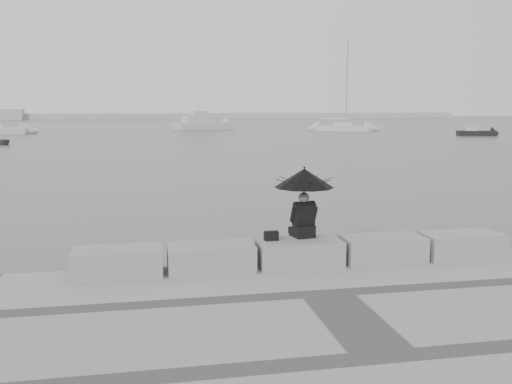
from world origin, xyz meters
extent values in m
plane|color=#4E5154|center=(0.00, 0.00, 0.00)|extent=(360.00, 360.00, 0.00)
cube|color=gray|center=(-3.40, -0.45, 0.75)|extent=(1.60, 0.80, 0.50)
cube|color=gray|center=(-1.70, -0.45, 0.75)|extent=(1.60, 0.80, 0.50)
cube|color=gray|center=(0.00, -0.45, 0.75)|extent=(1.60, 0.80, 0.50)
cube|color=gray|center=(1.70, -0.45, 0.75)|extent=(1.60, 0.80, 0.50)
cube|color=gray|center=(3.40, -0.45, 0.75)|extent=(1.60, 0.80, 0.50)
sphere|color=#726056|center=(0.16, -0.17, 1.78)|extent=(0.21, 0.21, 0.21)
cylinder|color=black|center=(0.16, -0.18, 1.85)|extent=(0.02, 0.02, 1.00)
cone|color=black|center=(0.16, -0.18, 2.17)|extent=(1.16, 1.16, 0.37)
sphere|color=black|center=(0.16, -0.18, 2.37)|extent=(0.04, 0.04, 0.04)
cube|color=black|center=(-0.53, -0.34, 1.09)|extent=(0.27, 0.15, 0.17)
cube|color=#ACAFB2|center=(0.00, 155.00, 0.80)|extent=(180.00, 6.00, 1.60)
cube|color=#BEBEC0|center=(25.09, 68.21, 0.35)|extent=(7.95, 4.60, 0.90)
cube|color=#BEBEC0|center=(25.09, 68.21, 0.95)|extent=(3.01, 2.33, 0.50)
cylinder|color=gray|center=(25.09, 68.21, 6.80)|extent=(0.16, 0.16, 12.00)
cylinder|color=gray|center=(25.09, 68.21, 1.60)|extent=(4.09, 1.40, 0.10)
cube|color=#BEBEC0|center=(6.04, 77.74, 0.50)|extent=(9.84, 6.39, 1.20)
cube|color=#BEBEC0|center=(6.04, 77.74, 1.60)|extent=(5.24, 3.93, 1.20)
cube|color=#BEBEC0|center=(6.04, 77.74, 2.50)|extent=(2.82, 2.42, 0.60)
cylinder|color=gray|center=(6.04, 77.74, 3.60)|extent=(0.08, 0.08, 1.60)
cube|color=black|center=(36.65, 52.52, 0.25)|extent=(4.74, 2.85, 0.70)
cube|color=#BEBEC0|center=(36.65, 52.52, 0.75)|extent=(1.63, 1.54, 0.50)
imported|color=slate|center=(-16.37, 46.46, 0.30)|extent=(3.68, 3.39, 0.60)
camera|label=1|loc=(-2.82, -10.73, 3.54)|focal=40.00mm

